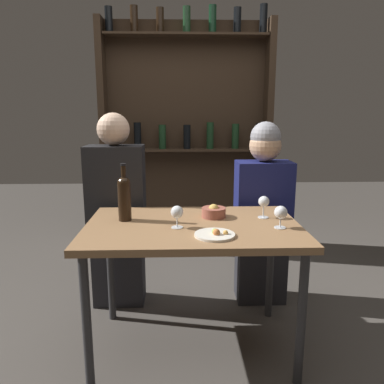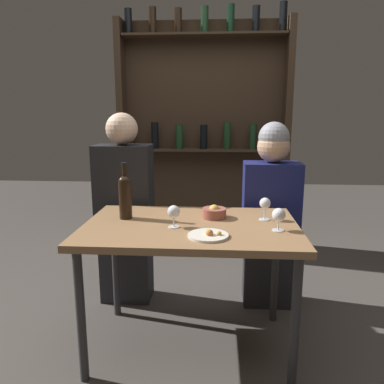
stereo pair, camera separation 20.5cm
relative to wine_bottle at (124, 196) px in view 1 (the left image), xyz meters
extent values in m
plane|color=#47423D|center=(0.37, -0.09, -0.86)|extent=(10.00, 10.00, 0.00)
cube|color=olive|center=(0.37, -0.09, -0.15)|extent=(1.13, 0.74, 0.04)
cylinder|color=#2D2D30|center=(-0.14, -0.40, -0.51)|extent=(0.04, 0.04, 0.69)
cylinder|color=#2D2D30|center=(0.87, -0.40, -0.51)|extent=(0.04, 0.04, 0.69)
cylinder|color=#2D2D30|center=(-0.14, 0.22, -0.51)|extent=(0.04, 0.04, 0.69)
cylinder|color=#2D2D30|center=(0.87, 0.22, -0.51)|extent=(0.04, 0.04, 0.69)
cube|color=#38281C|center=(0.37, 1.69, 0.21)|extent=(1.54, 0.02, 2.13)
cube|color=#38281C|center=(-0.41, 1.58, 0.21)|extent=(0.06, 0.18, 2.13)
cube|color=#38281C|center=(1.14, 1.58, 0.21)|extent=(0.06, 0.18, 2.13)
cube|color=#38281C|center=(0.37, 1.58, 0.09)|extent=(1.46, 0.18, 0.02)
cylinder|color=black|center=(-0.33, 1.58, 0.23)|extent=(0.07, 0.07, 0.25)
cylinder|color=black|center=(-0.09, 1.58, 0.23)|extent=(0.07, 0.07, 0.25)
cylinder|color=#19381E|center=(0.14, 1.58, 0.22)|extent=(0.07, 0.07, 0.23)
cylinder|color=black|center=(0.37, 1.57, 0.22)|extent=(0.07, 0.07, 0.22)
cylinder|color=#19381E|center=(0.59, 1.59, 0.23)|extent=(0.07, 0.07, 0.25)
cylinder|color=#19381E|center=(0.83, 1.58, 0.22)|extent=(0.07, 0.07, 0.23)
cylinder|color=black|center=(1.06, 1.58, 0.22)|extent=(0.07, 0.07, 0.24)
cube|color=#38281C|center=(0.37, 1.58, 1.12)|extent=(1.46, 0.18, 0.02)
cylinder|color=black|center=(-0.32, 1.59, 1.24)|extent=(0.07, 0.07, 0.22)
cylinder|color=black|center=(-0.09, 1.57, 1.24)|extent=(0.07, 0.07, 0.23)
cylinder|color=black|center=(0.14, 1.59, 1.24)|extent=(0.07, 0.07, 0.22)
cylinder|color=#19381E|center=(0.37, 1.59, 1.25)|extent=(0.07, 0.07, 0.23)
cylinder|color=black|center=(0.60, 1.58, 1.25)|extent=(0.07, 0.07, 0.24)
cylinder|color=black|center=(0.82, 1.58, 1.24)|extent=(0.07, 0.07, 0.22)
cylinder|color=black|center=(1.06, 1.59, 1.26)|extent=(0.07, 0.07, 0.25)
cylinder|color=black|center=(0.00, 0.00, -0.03)|extent=(0.07, 0.07, 0.21)
sphere|color=black|center=(0.00, 0.00, 0.07)|extent=(0.07, 0.07, 0.07)
cylinder|color=black|center=(0.00, 0.00, 0.12)|extent=(0.03, 0.03, 0.10)
cylinder|color=black|center=(0.00, 0.00, 0.17)|extent=(0.03, 0.03, 0.01)
cylinder|color=silver|center=(0.81, -0.17, -0.13)|extent=(0.06, 0.06, 0.00)
cylinder|color=silver|center=(0.81, -0.17, -0.10)|extent=(0.01, 0.01, 0.06)
sphere|color=silver|center=(0.81, -0.17, -0.05)|extent=(0.07, 0.07, 0.07)
cylinder|color=silver|center=(0.77, 0.02, -0.13)|extent=(0.06, 0.06, 0.00)
cylinder|color=silver|center=(0.77, 0.02, -0.10)|extent=(0.01, 0.01, 0.07)
sphere|color=silver|center=(0.77, 0.02, -0.04)|extent=(0.06, 0.06, 0.06)
cylinder|color=silver|center=(0.29, -0.15, -0.13)|extent=(0.06, 0.06, 0.00)
cylinder|color=silver|center=(0.29, -0.15, -0.10)|extent=(0.01, 0.01, 0.06)
sphere|color=silver|center=(0.29, -0.15, -0.05)|extent=(0.07, 0.07, 0.07)
cylinder|color=silver|center=(0.46, -0.28, -0.13)|extent=(0.20, 0.20, 0.01)
sphere|color=#C67038|center=(0.47, -0.30, -0.11)|extent=(0.03, 0.03, 0.03)
sphere|color=gold|center=(0.52, -0.29, -0.12)|extent=(0.02, 0.02, 0.02)
sphere|color=#99B256|center=(0.47, -0.28, -0.11)|extent=(0.03, 0.03, 0.03)
cylinder|color=#995142|center=(0.49, 0.04, -0.11)|extent=(0.13, 0.13, 0.05)
sphere|color=gold|center=(0.49, 0.04, -0.09)|extent=(0.06, 0.06, 0.06)
cube|color=#26262B|center=(-0.12, 0.46, -0.63)|extent=(0.34, 0.22, 0.45)
cube|color=black|center=(-0.12, 0.46, -0.09)|extent=(0.37, 0.22, 0.64)
sphere|color=beige|center=(-0.12, 0.46, 0.34)|extent=(0.21, 0.21, 0.21)
cube|color=#26262B|center=(0.86, 0.46, -0.63)|extent=(0.33, 0.22, 0.45)
cube|color=navy|center=(0.86, 0.46, -0.14)|extent=(0.37, 0.22, 0.53)
sphere|color=tan|center=(0.86, 0.46, 0.23)|extent=(0.21, 0.21, 0.21)
sphere|color=gray|center=(0.86, 0.46, 0.29)|extent=(0.20, 0.20, 0.20)
camera|label=1|loc=(0.30, -1.98, 0.44)|focal=35.00mm
camera|label=2|loc=(0.50, -1.98, 0.44)|focal=35.00mm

